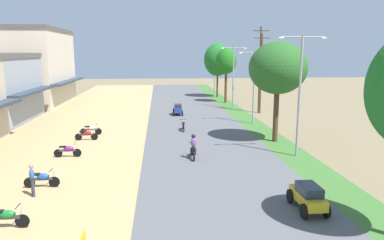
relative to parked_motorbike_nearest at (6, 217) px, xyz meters
name	(u,v)px	position (x,y,z in m)	size (l,w,h in m)	color
shophouse_far	(34,67)	(-10.53, 36.36, 4.50)	(8.86, 13.59, 10.10)	beige
parked_motorbike_nearest	(6,217)	(0.00, 0.00, 0.00)	(1.80, 0.54, 0.94)	black
parked_motorbike_second	(42,178)	(0.01, 4.38, 0.00)	(1.80, 0.54, 0.94)	black
parked_motorbike_third	(68,150)	(-0.02, 9.85, 0.00)	(1.80, 0.54, 0.94)	black
parked_motorbike_fourth	(87,134)	(0.30, 14.51, 0.00)	(1.80, 0.54, 0.94)	black
parked_motorbike_fifth	(91,129)	(0.31, 16.41, 0.00)	(1.80, 0.54, 0.94)	black
pedestrian_on_shoulder	(32,178)	(-0.07, 3.24, 0.41)	(0.38, 0.43, 1.62)	#33333D
median_tree_second	(278,68)	(15.10, 12.78, 5.20)	(4.41, 4.41, 7.71)	#4C351E
median_tree_third	(226,61)	(15.33, 35.01, 5.18)	(2.83, 2.83, 7.54)	#4C351E
median_tree_fourth	(218,60)	(15.18, 41.31, 5.28)	(4.22, 4.22, 8.29)	#4C351E
streetlamp_near	(300,88)	(15.26, 8.73, 4.10)	(3.16, 0.20, 8.00)	gray
streetlamp_mid	(254,82)	(15.26, 20.06, 3.61)	(3.16, 0.20, 7.04)	gray
streetlamp_far	(233,73)	(15.26, 29.77, 3.89)	(3.16, 0.20, 7.59)	gray
streetlamp_farthest	(215,70)	(15.26, 44.59, 3.63)	(3.16, 0.20, 7.07)	gray
utility_pole_near	(260,69)	(17.70, 26.75, 4.56)	(1.80, 0.20, 9.85)	brown
utility_pole_far	(261,72)	(17.70, 26.14, 4.15)	(1.80, 0.20, 9.02)	brown
car_sedan_yellow	(308,196)	(12.53, 0.47, 0.19)	(1.10, 2.26, 1.19)	gold
car_hatchback_blue	(178,109)	(8.15, 25.48, 0.19)	(1.04, 2.00, 1.23)	navy
motorbike_foreground_rider	(193,147)	(8.27, 8.75, 0.30)	(0.54, 1.80, 1.66)	black
motorbike_ahead_second	(183,125)	(8.20, 17.35, 0.02)	(0.54, 1.80, 0.94)	black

